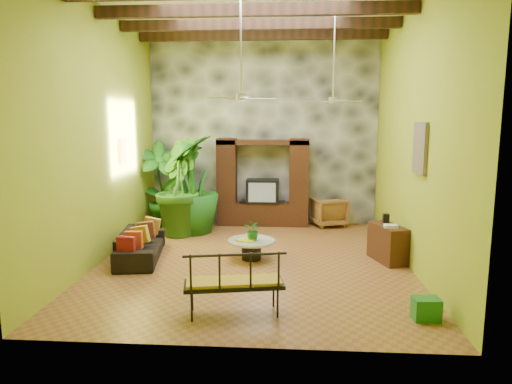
# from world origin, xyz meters

# --- Properties ---
(ground) EXTENTS (7.00, 7.00, 0.00)m
(ground) POSITION_xyz_m (0.00, 0.00, 0.00)
(ground) COLOR brown
(ground) RESTS_ON ground
(back_wall) EXTENTS (6.00, 0.02, 5.00)m
(back_wall) POSITION_xyz_m (0.00, 3.50, 2.50)
(back_wall) COLOR #9FBD2B
(back_wall) RESTS_ON ground
(left_wall) EXTENTS (0.02, 7.00, 5.00)m
(left_wall) POSITION_xyz_m (-3.00, 0.00, 2.50)
(left_wall) COLOR #9FBD2B
(left_wall) RESTS_ON ground
(right_wall) EXTENTS (0.02, 7.00, 5.00)m
(right_wall) POSITION_xyz_m (3.00, 0.00, 2.50)
(right_wall) COLOR #9FBD2B
(right_wall) RESTS_ON ground
(stone_accent_wall) EXTENTS (5.98, 0.10, 4.98)m
(stone_accent_wall) POSITION_xyz_m (0.00, 3.44, 2.50)
(stone_accent_wall) COLOR #33353A
(stone_accent_wall) RESTS_ON ground
(ceiling_beams) EXTENTS (5.95, 5.36, 0.22)m
(ceiling_beams) POSITION_xyz_m (0.00, 0.00, 4.78)
(ceiling_beams) COLOR black
(ceiling_beams) RESTS_ON ceiling
(entertainment_center) EXTENTS (2.40, 0.55, 2.30)m
(entertainment_center) POSITION_xyz_m (0.00, 3.14, 0.97)
(entertainment_center) COLOR black
(entertainment_center) RESTS_ON ground
(ceiling_fan_front) EXTENTS (1.28, 1.28, 1.86)m
(ceiling_fan_front) POSITION_xyz_m (-0.20, -0.40, 3.40)
(ceiling_fan_front) COLOR silver
(ceiling_fan_front) RESTS_ON ceiling
(ceiling_fan_back) EXTENTS (1.28, 1.28, 1.86)m
(ceiling_fan_back) POSITION_xyz_m (1.60, 1.20, 3.40)
(ceiling_fan_back) COLOR silver
(ceiling_fan_back) RESTS_ON ceiling
(wall_art_mask) EXTENTS (0.06, 0.32, 0.55)m
(wall_art_mask) POSITION_xyz_m (-2.96, 1.00, 2.10)
(wall_art_mask) COLOR orange
(wall_art_mask) RESTS_ON left_wall
(wall_art_painting) EXTENTS (0.06, 0.70, 0.90)m
(wall_art_painting) POSITION_xyz_m (2.96, -0.60, 2.30)
(wall_art_painting) COLOR #235082
(wall_art_painting) RESTS_ON right_wall
(sofa) EXTENTS (1.06, 2.05, 0.57)m
(sofa) POSITION_xyz_m (-2.30, -0.02, 0.29)
(sofa) COLOR black
(sofa) RESTS_ON ground
(wicker_armchair) EXTENTS (1.03, 1.05, 0.76)m
(wicker_armchair) POSITION_xyz_m (1.74, 3.15, 0.38)
(wicker_armchair) COLOR olive
(wicker_armchair) RESTS_ON ground
(tall_plant_a) EXTENTS (1.40, 1.17, 2.28)m
(tall_plant_a) POSITION_xyz_m (-2.62, 2.64, 1.14)
(tall_plant_a) COLOR #1B5917
(tall_plant_a) RESTS_ON ground
(tall_plant_b) EXTENTS (1.41, 1.57, 2.37)m
(tall_plant_b) POSITION_xyz_m (-2.01, 1.99, 1.18)
(tall_plant_b) COLOR #29631A
(tall_plant_b) RESTS_ON ground
(tall_plant_c) EXTENTS (1.41, 1.41, 2.43)m
(tall_plant_c) POSITION_xyz_m (-1.71, 2.20, 1.22)
(tall_plant_c) COLOR #1C5F19
(tall_plant_c) RESTS_ON ground
(coffee_table) EXTENTS (0.95, 0.95, 0.40)m
(coffee_table) POSITION_xyz_m (-0.06, 0.10, 0.26)
(coffee_table) COLOR black
(coffee_table) RESTS_ON ground
(centerpiece_plant) EXTENTS (0.46, 0.43, 0.41)m
(centerpiece_plant) POSITION_xyz_m (-0.02, 0.09, 0.60)
(centerpiece_plant) COLOR #23651A
(centerpiece_plant) RESTS_ON coffee_table
(yellow_tray) EXTENTS (0.37, 0.32, 0.03)m
(yellow_tray) POSITION_xyz_m (-0.17, -0.01, 0.42)
(yellow_tray) COLOR yellow
(yellow_tray) RESTS_ON coffee_table
(iron_bench) EXTENTS (1.49, 0.77, 0.57)m
(iron_bench) POSITION_xyz_m (-0.10, -2.60, 0.54)
(iron_bench) COLOR black
(iron_bench) RESTS_ON ground
(side_console) EXTENTS (0.67, 1.00, 0.73)m
(side_console) POSITION_xyz_m (2.65, 0.16, 0.37)
(side_console) COLOR #3C1E13
(side_console) RESTS_ON ground
(green_bin) EXTENTS (0.38, 0.30, 0.32)m
(green_bin) POSITION_xyz_m (2.63, -2.53, 0.16)
(green_bin) COLOR #1E7126
(green_bin) RESTS_ON ground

